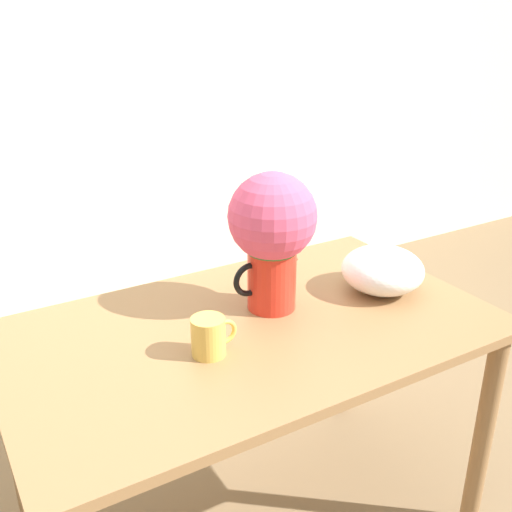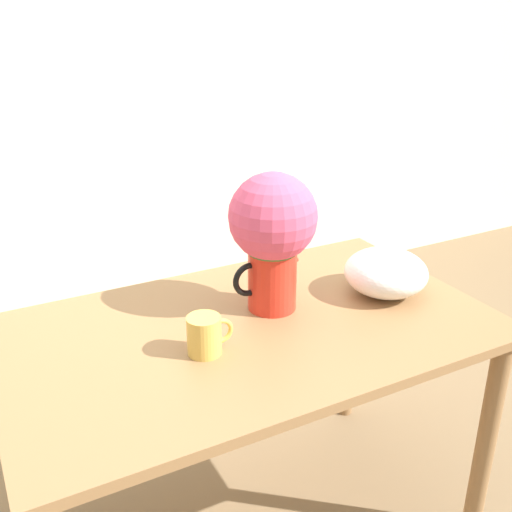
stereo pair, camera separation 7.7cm
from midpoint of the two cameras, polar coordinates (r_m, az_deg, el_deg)
wall_back at (r=3.11m, az=-18.58°, el=15.67°), size 8.00×0.05×2.60m
table at (r=1.79m, az=-1.67°, el=-9.57°), size 1.40×0.84×0.78m
flower_vase at (r=1.73m, az=0.27°, el=2.48°), size 0.26×0.26×0.42m
coffee_mug at (r=1.58m, az=-5.86°, el=-7.63°), size 0.13×0.09×0.11m
white_bowl at (r=1.94m, az=10.85°, el=-1.31°), size 0.26×0.26×0.14m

